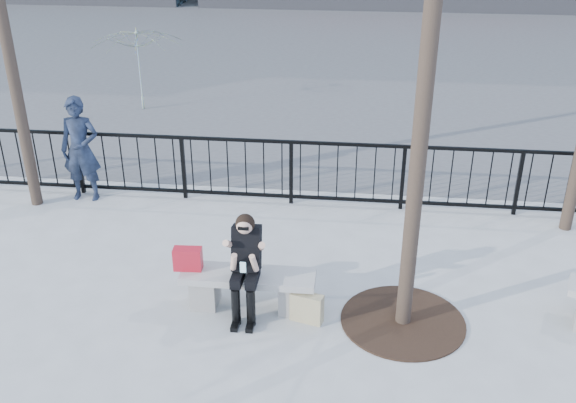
# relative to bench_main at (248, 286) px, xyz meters

# --- Properties ---
(ground) EXTENTS (120.00, 120.00, 0.00)m
(ground) POSITION_rel_bench_main_xyz_m (0.00, 0.00, -0.30)
(ground) COLOR #959691
(ground) RESTS_ON ground
(street_surface) EXTENTS (60.00, 23.00, 0.01)m
(street_surface) POSITION_rel_bench_main_xyz_m (0.00, 15.00, -0.30)
(street_surface) COLOR #474747
(street_surface) RESTS_ON ground
(railing) EXTENTS (14.00, 0.06, 1.10)m
(railing) POSITION_rel_bench_main_xyz_m (0.00, 3.00, 0.25)
(railing) COLOR black
(railing) RESTS_ON ground
(tree_grate) EXTENTS (1.50, 1.50, 0.02)m
(tree_grate) POSITION_rel_bench_main_xyz_m (1.90, -0.10, -0.29)
(tree_grate) COLOR black
(tree_grate) RESTS_ON ground
(bench_main) EXTENTS (1.65, 0.46, 0.49)m
(bench_main) POSITION_rel_bench_main_xyz_m (0.00, 0.00, 0.00)
(bench_main) COLOR slate
(bench_main) RESTS_ON ground
(seated_woman) EXTENTS (0.50, 0.64, 1.34)m
(seated_woman) POSITION_rel_bench_main_xyz_m (0.00, -0.16, 0.37)
(seated_woman) COLOR black
(seated_woman) RESTS_ON ground
(handbag) EXTENTS (0.36, 0.18, 0.29)m
(handbag) POSITION_rel_bench_main_xyz_m (-0.75, 0.02, 0.33)
(handbag) COLOR #B51624
(handbag) RESTS_ON bench_main
(shopping_bag) EXTENTS (0.42, 0.25, 0.37)m
(shopping_bag) POSITION_rel_bench_main_xyz_m (0.74, -0.21, -0.12)
(shopping_bag) COLOR #C6BD8C
(shopping_bag) RESTS_ON ground
(standing_man) EXTENTS (0.66, 0.45, 1.76)m
(standing_man) POSITION_rel_bench_main_xyz_m (-3.25, 2.80, 0.58)
(standing_man) COLOR black
(standing_man) RESTS_ON ground
(vendor_umbrella) EXTENTS (2.73, 2.76, 1.92)m
(vendor_umbrella) POSITION_rel_bench_main_xyz_m (-3.82, 7.60, 0.66)
(vendor_umbrella) COLOR yellow
(vendor_umbrella) RESTS_ON ground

